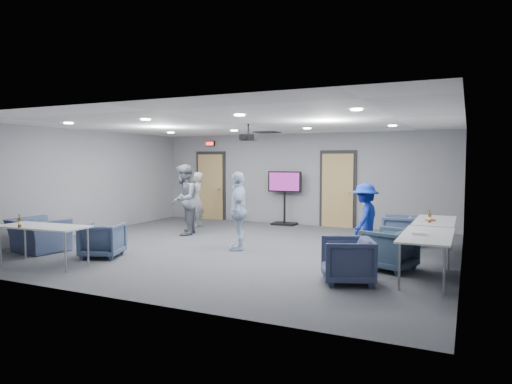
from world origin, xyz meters
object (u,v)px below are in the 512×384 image
at_px(person_c, 238,211).
at_px(bottle_front, 20,223).
at_px(bottle_right, 430,218).
at_px(tv_stand, 285,195).
at_px(chair_right_a, 399,230).
at_px(table_right_b, 427,237).
at_px(table_right_a, 435,222).
at_px(chair_right_c, 347,260).
at_px(table_front_left, 43,228).
at_px(chair_right_b, 389,249).
at_px(person_a, 197,200).
at_px(projector, 248,137).
at_px(person_b, 184,200).
at_px(chair_front_b, 38,235).
at_px(person_d, 365,219).
at_px(chair_front_a, 103,240).

distance_m(person_c, bottle_front, 4.17).
relative_size(bottle_right, tv_stand, 0.16).
relative_size(chair_right_a, table_right_b, 0.40).
distance_m(table_right_a, table_right_b, 1.90).
xyz_separation_m(chair_right_c, table_front_left, (-5.29, -1.17, 0.33)).
distance_m(chair_right_b, table_right_b, 0.83).
bearing_deg(person_a, bottle_right, 64.97).
relative_size(bottle_right, projector, 0.65).
bearing_deg(person_b, table_front_left, -26.48).
xyz_separation_m(chair_front_b, bottle_right, (7.49, 2.57, 0.47)).
height_order(table_right_b, bottle_right, bottle_right).
bearing_deg(chair_right_a, person_c, -58.38).
height_order(chair_right_b, table_front_left, table_front_left).
relative_size(table_front_left, bottle_right, 7.02).
bearing_deg(person_b, person_a, 177.17).
distance_m(person_b, bottle_right, 5.97).
relative_size(table_front_left, bottle_front, 7.27).
bearing_deg(table_right_b, person_d, 40.44).
bearing_deg(chair_right_b, person_d, -131.00).
bearing_deg(chair_right_b, chair_front_a, -56.78).
xyz_separation_m(chair_front_b, tv_stand, (3.21, 5.91, 0.55)).
xyz_separation_m(person_b, chair_right_c, (4.92, -2.78, -0.55)).
bearing_deg(person_a, chair_front_b, -23.90).
relative_size(person_b, table_front_left, 1.05).
xyz_separation_m(person_c, projector, (0.16, 0.17, 1.57)).
xyz_separation_m(person_a, person_d, (5.13, -1.73, -0.06)).
bearing_deg(chair_right_b, person_c, -79.68).
distance_m(person_c, chair_right_b, 3.29).
height_order(person_d, chair_right_c, person_d).
bearing_deg(chair_front_a, chair_right_a, -163.73).
bearing_deg(person_b, tv_stand, 128.18).
distance_m(table_right_b, projector, 4.23).
distance_m(person_d, table_front_left, 6.16).
relative_size(chair_right_a, chair_right_b, 0.93).
distance_m(person_b, person_c, 2.42).
bearing_deg(chair_front_a, tv_stand, -126.22).
height_order(person_b, chair_right_b, person_b).
bearing_deg(bottle_right, table_front_left, -151.68).
relative_size(person_a, person_d, 1.09).
height_order(person_d, chair_front_a, person_d).
height_order(person_d, bottle_front, person_d).
distance_m(person_b, bottle_front, 4.31).
bearing_deg(projector, chair_front_a, -149.30).
height_order(person_a, bottle_front, person_a).
bearing_deg(projector, table_front_left, -142.88).
distance_m(person_c, tv_stand, 3.95).
height_order(person_c, chair_front_a, person_c).
bearing_deg(chair_front_b, chair_front_a, -164.49).
distance_m(person_a, chair_right_c, 6.69).
bearing_deg(person_b, chair_right_a, 78.93).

